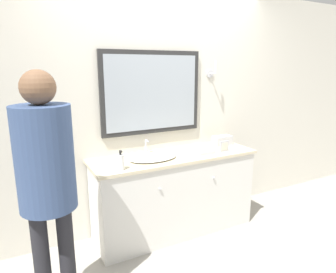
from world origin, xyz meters
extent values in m
plane|color=#9E998E|center=(0.00, 0.00, 0.00)|extent=(14.00, 14.00, 0.00)
cube|color=silver|center=(0.00, 0.60, 1.27)|extent=(8.00, 0.06, 2.55)
cube|color=#282828|center=(-0.13, 0.55, 1.47)|extent=(1.09, 0.04, 0.84)
cube|color=#9EA8B2|center=(-0.13, 0.53, 1.47)|extent=(1.00, 0.01, 0.75)
cylinder|color=silver|center=(0.60, 0.56, 1.65)|extent=(0.09, 0.01, 0.09)
cylinder|color=silver|center=(0.60, 0.51, 1.65)|extent=(0.02, 0.10, 0.02)
cylinder|color=white|center=(0.60, 0.46, 1.72)|extent=(0.02, 0.02, 0.14)
cube|color=silver|center=(0.00, 0.30, 0.41)|extent=(1.67, 0.51, 0.82)
cube|color=beige|center=(0.00, 0.30, 0.84)|extent=(1.72, 0.54, 0.03)
sphere|color=silver|center=(-0.30, 0.03, 0.64)|extent=(0.02, 0.02, 0.02)
sphere|color=silver|center=(0.30, 0.03, 0.64)|extent=(0.02, 0.02, 0.02)
ellipsoid|color=white|center=(-0.26, 0.27, 0.87)|extent=(0.48, 0.30, 0.03)
cylinder|color=silver|center=(-0.26, 0.44, 0.87)|extent=(0.06, 0.06, 0.03)
cylinder|color=silver|center=(-0.26, 0.44, 0.94)|extent=(0.02, 0.02, 0.12)
cylinder|color=silver|center=(-0.26, 0.41, 1.00)|extent=(0.02, 0.07, 0.02)
cylinder|color=white|center=(-0.33, 0.44, 0.88)|extent=(0.06, 0.02, 0.02)
cylinder|color=white|center=(-0.18, 0.44, 0.88)|extent=(0.05, 0.02, 0.02)
cylinder|color=white|center=(-0.64, 0.12, 0.92)|extent=(0.06, 0.06, 0.14)
cylinder|color=black|center=(-0.64, 0.12, 1.00)|extent=(0.02, 0.02, 0.04)
cube|color=black|center=(-0.64, 0.11, 1.02)|extent=(0.02, 0.03, 0.01)
cube|color=#BCBCC1|center=(0.67, 0.38, 0.90)|extent=(0.22, 0.12, 0.11)
cube|color=black|center=(0.67, 0.33, 0.90)|extent=(0.16, 0.01, 0.07)
cube|color=#B2B2B7|center=(0.52, 0.16, 0.91)|extent=(0.10, 0.01, 0.11)
cube|color=beige|center=(0.52, 0.15, 0.91)|extent=(0.08, 0.00, 0.08)
cube|color=silver|center=(0.30, 0.19, 0.87)|extent=(0.18, 0.13, 0.03)
cube|color=#ADADB2|center=(0.38, 0.44, 0.86)|extent=(0.14, 0.10, 0.01)
cylinder|color=#232328|center=(-1.35, -0.24, 0.40)|extent=(0.11, 0.11, 0.80)
cylinder|color=#232328|center=(-1.18, -0.24, 0.40)|extent=(0.11, 0.11, 0.80)
cylinder|color=#384C75|center=(-1.27, -0.24, 1.15)|extent=(0.37, 0.37, 0.69)
sphere|color=brown|center=(-1.27, -0.24, 1.60)|extent=(0.22, 0.22, 0.22)
camera|label=1|loc=(-1.42, -2.26, 1.73)|focal=32.00mm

